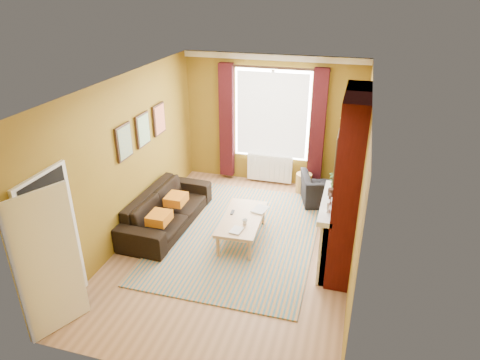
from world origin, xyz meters
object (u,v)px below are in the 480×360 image
(armchair, at_px, (326,190))
(floor_lamp, at_px, (345,136))
(coffee_table, at_px, (242,220))
(wicker_stool, at_px, (304,183))
(sofa, at_px, (167,209))

(armchair, distance_m, floor_lamp, 1.13)
(armchair, relative_size, coffee_table, 0.71)
(armchair, height_order, coffee_table, armchair)
(armchair, bearing_deg, wicker_stool, -55.13)
(sofa, relative_size, coffee_table, 1.66)
(sofa, bearing_deg, wicker_stool, -45.14)
(floor_lamp, bearing_deg, wicker_stool, 180.00)
(coffee_table, bearing_deg, sofa, 173.91)
(coffee_table, distance_m, wicker_stool, 2.29)
(armchair, distance_m, coffee_table, 2.15)
(sofa, bearing_deg, armchair, -57.01)
(floor_lamp, bearing_deg, armchair, -119.46)
(coffee_table, bearing_deg, armchair, 51.09)
(sofa, xyz_separation_m, wicker_stool, (2.22, 2.06, -0.12))
(coffee_table, distance_m, floor_lamp, 2.79)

